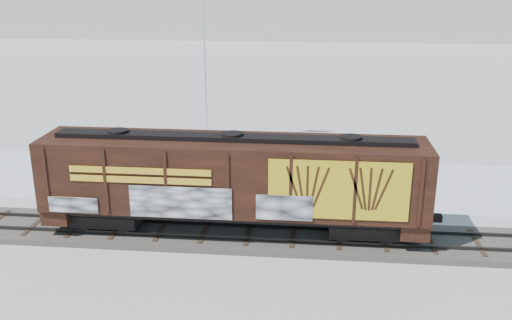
# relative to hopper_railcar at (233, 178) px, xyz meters

# --- Properties ---
(ground) EXTENTS (500.00, 500.00, 0.00)m
(ground) POSITION_rel_hopper_railcar_xyz_m (-1.33, 0.01, -2.87)
(ground) COLOR white
(ground) RESTS_ON ground
(rail_track) EXTENTS (50.00, 3.40, 0.43)m
(rail_track) POSITION_rel_hopper_railcar_xyz_m (-1.33, 0.01, -2.73)
(rail_track) COLOR #59544C
(rail_track) RESTS_ON ground
(parking_strip) EXTENTS (40.00, 8.00, 0.03)m
(parking_strip) POSITION_rel_hopper_railcar_xyz_m (-1.33, 7.51, -2.86)
(parking_strip) COLOR white
(parking_strip) RESTS_ON ground
(hopper_railcar) EXTENTS (16.72, 3.06, 4.39)m
(hopper_railcar) POSITION_rel_hopper_railcar_xyz_m (0.00, 0.00, 0.00)
(hopper_railcar) COLOR black
(hopper_railcar) RESTS_ON rail_track
(flagpole) EXTENTS (2.30, 0.90, 11.44)m
(flagpole) POSITION_rel_hopper_railcar_xyz_m (-3.58, 13.55, 1.35)
(flagpole) COLOR silver
(flagpole) RESTS_ON ground
(car_silver) EXTENTS (4.29, 2.09, 1.41)m
(car_silver) POSITION_rel_hopper_railcar_xyz_m (-2.41, 7.36, -2.14)
(car_silver) COLOR #B8BBC0
(car_silver) RESTS_ON parking_strip
(car_white) EXTENTS (4.66, 1.83, 1.51)m
(car_white) POSITION_rel_hopper_railcar_xyz_m (-0.64, 6.06, -2.09)
(car_white) COLOR white
(car_white) RESTS_ON parking_strip
(car_dark) EXTENTS (5.85, 4.01, 1.57)m
(car_dark) POSITION_rel_hopper_railcar_xyz_m (6.26, 5.57, -2.06)
(car_dark) COLOR black
(car_dark) RESTS_ON parking_strip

